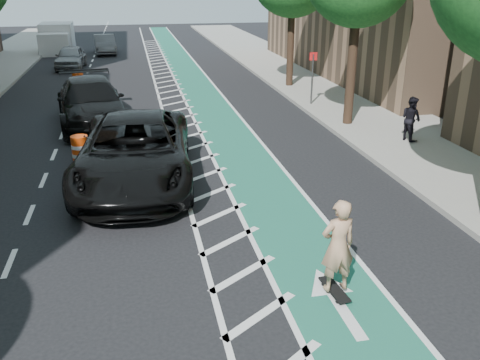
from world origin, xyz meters
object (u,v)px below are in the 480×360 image
object	(u,v)px
barrel_a	(81,151)
skateboarder	(338,246)
suv_far	(91,102)
suv_near	(135,151)

from	to	relation	value
barrel_a	skateboarder	bearing A→B (deg)	-58.36
suv_far	barrel_a	distance (m)	4.89
suv_near	suv_far	xyz separation A→B (m)	(-1.63, 6.81, -0.04)
skateboarder	suv_near	xyz separation A→B (m)	(-3.53, 6.55, -0.08)
barrel_a	suv_near	bearing A→B (deg)	-48.69
barrel_a	suv_far	bearing A→B (deg)	89.10
skateboarder	suv_near	distance (m)	7.44
suv_far	barrel_a	size ratio (longest dim) A/B	6.73
suv_near	barrel_a	bearing A→B (deg)	135.83
skateboarder	suv_far	size ratio (longest dim) A/B	0.29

